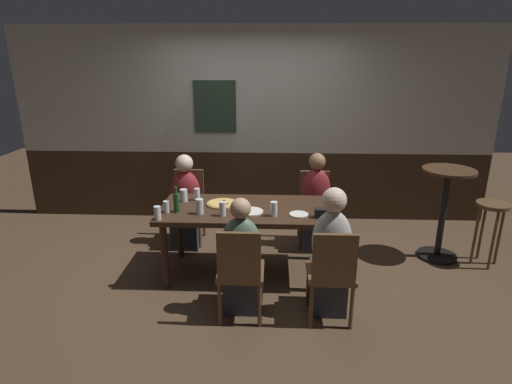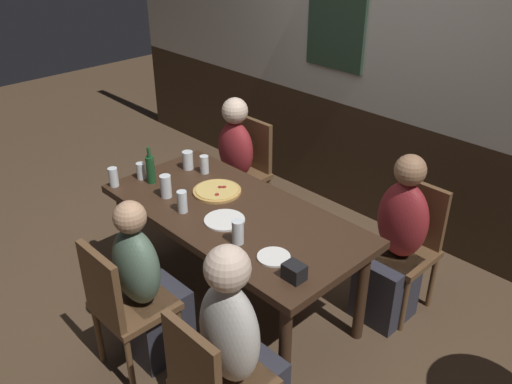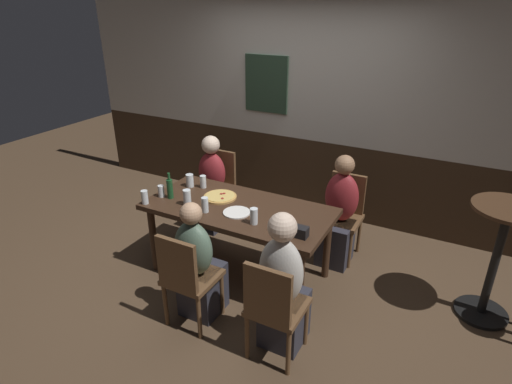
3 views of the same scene
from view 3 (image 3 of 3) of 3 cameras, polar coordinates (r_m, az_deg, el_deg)
ground_plane at (r=4.33m, az=-2.23°, el=-10.78°), size 12.00×12.00×0.00m
wall_back at (r=5.16m, az=6.86°, el=11.01°), size 6.40×0.13×2.60m
dining_table at (r=3.98m, az=-2.38°, el=-3.06°), size 1.76×0.85×0.74m
chair_right_far at (r=4.48m, az=11.77°, el=-2.57°), size 0.40×0.40×0.88m
chair_right_near at (r=3.15m, az=2.39°, el=-15.15°), size 0.40×0.40×0.88m
chair_mid_near at (r=3.48m, az=-9.41°, el=-11.11°), size 0.40×0.40×0.88m
chair_left_far at (r=5.06m, az=-5.19°, el=1.19°), size 0.40×0.40×0.88m
person_right_far at (r=4.35m, az=11.13°, el=-3.57°), size 0.34×0.37×1.15m
person_right_near at (r=3.25m, az=3.66°, el=-13.34°), size 0.34×0.37×1.20m
person_mid_near at (r=3.61m, az=-7.79°, el=-10.32°), size 0.34×0.37×1.09m
person_left_far at (r=4.95m, az=-6.19°, el=0.29°), size 0.34×0.37×1.12m
pizza at (r=4.13m, az=-4.89°, el=-0.63°), size 0.32×0.32×0.03m
tumbler_short at (r=3.62m, az=-0.29°, el=-3.42°), size 0.07×0.07×0.15m
beer_glass_tall at (r=4.22m, az=-12.74°, el=0.06°), size 0.06×0.06×0.12m
pint_glass_stout at (r=4.11m, az=-14.86°, el=-0.79°), size 0.06×0.06×0.13m
beer_glass_half at (r=4.00m, az=-9.32°, el=-0.88°), size 0.07×0.07×0.15m
highball_clear at (r=3.85m, az=-6.94°, el=-1.86°), size 0.06×0.06×0.14m
pint_glass_amber at (r=4.39m, az=-8.96°, el=1.46°), size 0.08×0.08×0.13m
pint_glass_pale at (r=4.35m, az=-7.19°, el=1.34°), size 0.06×0.06×0.13m
beer_bottle_green at (r=4.15m, az=-11.61°, el=0.51°), size 0.06×0.06×0.26m
plate_white_large at (r=3.83m, az=-2.63°, el=-2.78°), size 0.25×0.25×0.01m
plate_white_small at (r=3.59m, az=3.48°, el=-4.82°), size 0.19×0.19×0.01m
condiment_caddy at (r=3.46m, az=6.15°, el=-5.43°), size 0.11×0.09×0.09m
side_bar_table at (r=3.99m, az=29.89°, el=-7.32°), size 0.56×0.56×1.05m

